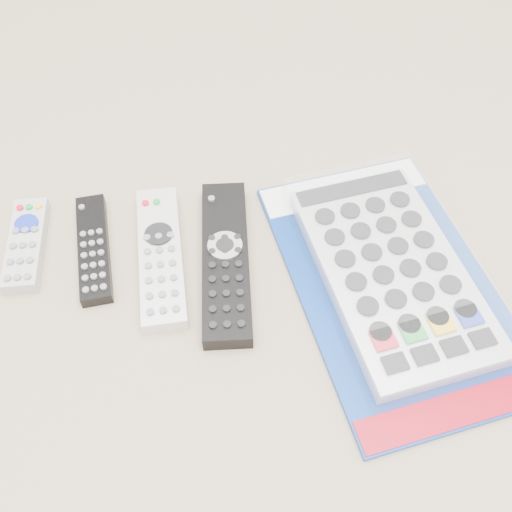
{
  "coord_description": "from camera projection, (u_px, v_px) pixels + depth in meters",
  "views": [
    {
      "loc": [
        0.01,
        -0.43,
        0.58
      ],
      "look_at": [
        0.05,
        -0.01,
        0.01
      ],
      "focal_mm": 40.0,
      "sensor_mm": 36.0,
      "label": 1
    }
  ],
  "objects": [
    {
      "name": "remote_small_grey",
      "position": [
        26.0,
        244.0,
        0.72
      ],
      "size": [
        0.04,
        0.14,
        0.02
      ],
      "rotation": [
        0.0,
        0.0,
        0.02
      ],
      "color": "#A8A8AA",
      "rests_on": "ground"
    },
    {
      "name": "remote_slim_black",
      "position": [
        94.0,
        248.0,
        0.72
      ],
      "size": [
        0.06,
        0.17,
        0.02
      ],
      "rotation": [
        0.0,
        0.0,
        0.12
      ],
      "color": "black",
      "rests_on": "ground"
    },
    {
      "name": "remote_silver_dvd",
      "position": [
        161.0,
        256.0,
        0.71
      ],
      "size": [
        0.06,
        0.21,
        0.02
      ],
      "rotation": [
        0.0,
        0.0,
        0.06
      ],
      "color": "silver",
      "rests_on": "ground"
    },
    {
      "name": "remote_large_black",
      "position": [
        226.0,
        260.0,
        0.7
      ],
      "size": [
        0.07,
        0.24,
        0.03
      ],
      "rotation": [
        0.0,
        0.0,
        -0.04
      ],
      "color": "black",
      "rests_on": "ground"
    },
    {
      "name": "jumbo_remote_packaged",
      "position": [
        392.0,
        270.0,
        0.68
      ],
      "size": [
        0.3,
        0.42,
        0.05
      ],
      "rotation": [
        0.0,
        0.0,
        0.19
      ],
      "color": "navy",
      "rests_on": "ground"
    }
  ]
}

